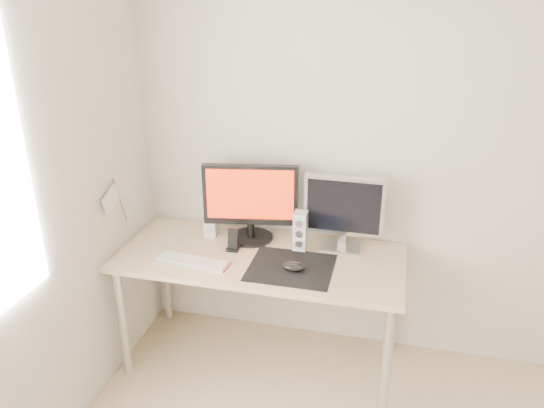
{
  "coord_description": "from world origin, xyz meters",
  "views": [
    {
      "loc": [
        -0.24,
        -1.16,
        2.15
      ],
      "look_at": [
        -0.88,
        1.47,
        1.01
      ],
      "focal_mm": 35.0,
      "sensor_mm": 36.0,
      "label": 1
    }
  ],
  "objects_px": {
    "speaker_right": "(300,231)",
    "keyboard": "(192,261)",
    "mouse": "(294,267)",
    "second_monitor": "(344,210)",
    "main_monitor": "(250,200)",
    "speaker_left": "(211,218)",
    "phone_dock": "(233,244)",
    "desk": "(260,267)"
  },
  "relations": [
    {
      "from": "speaker_right",
      "to": "keyboard",
      "type": "relative_size",
      "value": 0.53
    },
    {
      "from": "mouse",
      "to": "keyboard",
      "type": "xyz_separation_m",
      "value": [
        -0.56,
        -0.04,
        -0.02
      ]
    },
    {
      "from": "second_monitor",
      "to": "main_monitor",
      "type": "bearing_deg",
      "value": -178.13
    },
    {
      "from": "mouse",
      "to": "second_monitor",
      "type": "relative_size",
      "value": 0.27
    },
    {
      "from": "speaker_left",
      "to": "phone_dock",
      "type": "bearing_deg",
      "value": -40.78
    },
    {
      "from": "mouse",
      "to": "speaker_left",
      "type": "distance_m",
      "value": 0.65
    },
    {
      "from": "mouse",
      "to": "speaker_left",
      "type": "relative_size",
      "value": 0.53
    },
    {
      "from": "main_monitor",
      "to": "keyboard",
      "type": "distance_m",
      "value": 0.49
    },
    {
      "from": "speaker_right",
      "to": "keyboard",
      "type": "distance_m",
      "value": 0.63
    },
    {
      "from": "speaker_right",
      "to": "mouse",
      "type": "bearing_deg",
      "value": -86.54
    },
    {
      "from": "speaker_right",
      "to": "keyboard",
      "type": "bearing_deg",
      "value": -151.29
    },
    {
      "from": "second_monitor",
      "to": "phone_dock",
      "type": "height_order",
      "value": "second_monitor"
    },
    {
      "from": "mouse",
      "to": "speaker_left",
      "type": "bearing_deg",
      "value": 151.61
    },
    {
      "from": "speaker_right",
      "to": "desk",
      "type": "bearing_deg",
      "value": -147.3
    },
    {
      "from": "desk",
      "to": "speaker_left",
      "type": "bearing_deg",
      "value": 152.61
    },
    {
      "from": "speaker_right",
      "to": "main_monitor",
      "type": "bearing_deg",
      "value": 170.37
    },
    {
      "from": "speaker_left",
      "to": "phone_dock",
      "type": "height_order",
      "value": "speaker_left"
    },
    {
      "from": "second_monitor",
      "to": "phone_dock",
      "type": "bearing_deg",
      "value": -163.6
    },
    {
      "from": "phone_dock",
      "to": "speaker_right",
      "type": "bearing_deg",
      "value": 16.17
    },
    {
      "from": "phone_dock",
      "to": "mouse",
      "type": "bearing_deg",
      "value": -21.06
    },
    {
      "from": "main_monitor",
      "to": "second_monitor",
      "type": "relative_size",
      "value": 1.22
    },
    {
      "from": "speaker_left",
      "to": "phone_dock",
      "type": "distance_m",
      "value": 0.26
    },
    {
      "from": "mouse",
      "to": "speaker_right",
      "type": "distance_m",
      "value": 0.27
    },
    {
      "from": "mouse",
      "to": "desk",
      "type": "distance_m",
      "value": 0.27
    },
    {
      "from": "main_monitor",
      "to": "speaker_right",
      "type": "bearing_deg",
      "value": -9.63
    },
    {
      "from": "desk",
      "to": "second_monitor",
      "type": "xyz_separation_m",
      "value": [
        0.43,
        0.2,
        0.32
      ]
    },
    {
      "from": "phone_dock",
      "to": "speaker_left",
      "type": "bearing_deg",
      "value": 139.22
    },
    {
      "from": "desk",
      "to": "speaker_right",
      "type": "height_order",
      "value": "speaker_right"
    },
    {
      "from": "mouse",
      "to": "second_monitor",
      "type": "distance_m",
      "value": 0.45
    },
    {
      "from": "mouse",
      "to": "main_monitor",
      "type": "bearing_deg",
      "value": 136.39
    },
    {
      "from": "keyboard",
      "to": "phone_dock",
      "type": "relative_size",
      "value": 3.26
    },
    {
      "from": "keyboard",
      "to": "desk",
      "type": "bearing_deg",
      "value": 26.2
    },
    {
      "from": "mouse",
      "to": "main_monitor",
      "type": "xyz_separation_m",
      "value": [
        -0.32,
        0.31,
        0.23
      ]
    },
    {
      "from": "speaker_left",
      "to": "main_monitor",
      "type": "bearing_deg",
      "value": -0.24
    },
    {
      "from": "main_monitor",
      "to": "speaker_left",
      "type": "height_order",
      "value": "main_monitor"
    },
    {
      "from": "mouse",
      "to": "speaker_left",
      "type": "height_order",
      "value": "speaker_left"
    },
    {
      "from": "desk",
      "to": "keyboard",
      "type": "height_order",
      "value": "keyboard"
    },
    {
      "from": "main_monitor",
      "to": "speaker_right",
      "type": "height_order",
      "value": "main_monitor"
    },
    {
      "from": "desk",
      "to": "phone_dock",
      "type": "bearing_deg",
      "value": 172.28
    },
    {
      "from": "desk",
      "to": "speaker_right",
      "type": "xyz_separation_m",
      "value": [
        0.2,
        0.13,
        0.19
      ]
    },
    {
      "from": "speaker_right",
      "to": "phone_dock",
      "type": "xyz_separation_m",
      "value": [
        -0.37,
        -0.11,
        -0.07
      ]
    },
    {
      "from": "mouse",
      "to": "desk",
      "type": "relative_size",
      "value": 0.08
    }
  ]
}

